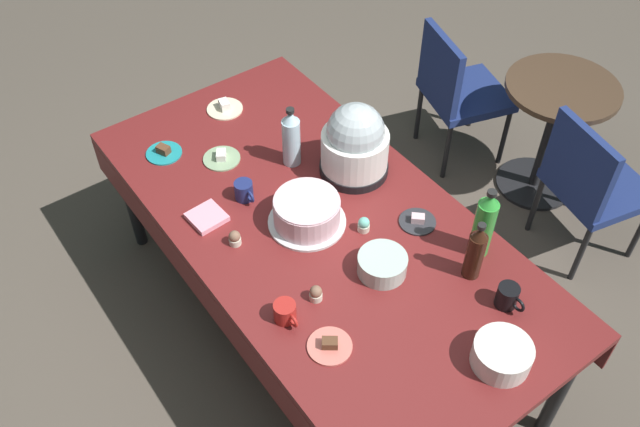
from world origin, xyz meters
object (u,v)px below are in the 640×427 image
object	(u,v)px
glass_salad_bowl	(382,264)
maroon_chair_right	(591,182)
soda_bottle_cola	(475,252)
round_cafe_table	(553,119)
soda_bottle_lime_soda	(484,224)
dessert_plate_coral	(330,345)
cupcake_vanilla	(235,238)
coffee_mug_black	(508,297)
dessert_plate_teal	(164,152)
cupcake_berry	(364,225)
ceramic_snack_bowl	(502,355)
potluck_table	(320,232)
frosted_layer_cake	(307,212)
dessert_plate_charcoal	(418,221)
slow_cooker	(355,143)
coffee_mug_navy	(244,191)
dessert_plate_sage	(222,158)
coffee_mug_red	(285,312)
soda_bottle_water	(291,138)
cupcake_lemon	(316,293)
maroon_chair_left	(457,88)
dessert_plate_cream	(225,108)

from	to	relation	value
glass_salad_bowl	maroon_chair_right	distance (m)	1.38
soda_bottle_cola	round_cafe_table	bearing A→B (deg)	115.43
soda_bottle_lime_soda	round_cafe_table	world-z (taller)	soda_bottle_lime_soda
dessert_plate_coral	cupcake_vanilla	xyz separation A→B (m)	(-0.62, -0.02, 0.02)
coffee_mug_black	dessert_plate_teal	bearing A→B (deg)	-157.12
cupcake_berry	cupcake_vanilla	world-z (taller)	same
ceramic_snack_bowl	maroon_chair_right	world-z (taller)	maroon_chair_right
potluck_table	soda_bottle_cola	world-z (taller)	soda_bottle_cola
dessert_plate_teal	maroon_chair_right	bearing A→B (deg)	56.13
dessert_plate_coral	cupcake_berry	world-z (taller)	cupcake_berry
potluck_table	frosted_layer_cake	world-z (taller)	frosted_layer_cake
cupcake_vanilla	soda_bottle_lime_soda	xyz separation A→B (m)	(0.61, 0.77, 0.12)
glass_salad_bowl	dessert_plate_charcoal	bearing A→B (deg)	111.20
glass_salad_bowl	soda_bottle_lime_soda	distance (m)	0.42
ceramic_snack_bowl	dessert_plate_coral	size ratio (longest dim) A/B	1.28
slow_cooker	coffee_mug_navy	size ratio (longest dim) A/B	2.94
soda_bottle_lime_soda	soda_bottle_cola	distance (m)	0.13
dessert_plate_sage	coffee_mug_navy	size ratio (longest dim) A/B	1.42
slow_cooker	round_cafe_table	xyz separation A→B (m)	(0.11, 1.30, -0.41)
ceramic_snack_bowl	cupcake_vanilla	size ratio (longest dim) A/B	3.09
dessert_plate_charcoal	dessert_plate_sage	world-z (taller)	dessert_plate_sage
dessert_plate_coral	coffee_mug_red	size ratio (longest dim) A/B	1.34
round_cafe_table	potluck_table	bearing A→B (deg)	-88.22
round_cafe_table	soda_bottle_water	bearing A→B (deg)	-102.31
soda_bottle_water	dessert_plate_teal	bearing A→B (deg)	-131.31
cupcake_berry	round_cafe_table	bearing A→B (deg)	97.37
dessert_plate_teal	cupcake_lemon	size ratio (longest dim) A/B	2.44
dessert_plate_sage	coffee_mug_black	distance (m)	1.40
maroon_chair_right	coffee_mug_black	bearing A→B (deg)	-71.05
glass_salad_bowl	maroon_chair_left	bearing A→B (deg)	124.47
dessert_plate_coral	soda_bottle_lime_soda	xyz separation A→B (m)	(-0.01, 0.75, 0.15)
coffee_mug_red	soda_bottle_lime_soda	bearing A→B (deg)	77.25
dessert_plate_sage	maroon_chair_left	distance (m)	1.55
dessert_plate_sage	soda_bottle_water	world-z (taller)	soda_bottle_water
glass_salad_bowl	dessert_plate_coral	size ratio (longest dim) A/B	1.19
dessert_plate_sage	maroon_chair_right	size ratio (longest dim) A/B	0.20
glass_salad_bowl	round_cafe_table	xyz separation A→B (m)	(-0.40, 1.57, -0.29)
frosted_layer_cake	soda_bottle_lime_soda	size ratio (longest dim) A/B	0.98
cupcake_berry	maroon_chair_right	bearing A→B (deg)	79.25
coffee_mug_navy	maroon_chair_right	distance (m)	1.74
dessert_plate_charcoal	dessert_plate_teal	bearing A→B (deg)	-147.08
dessert_plate_cream	dessert_plate_charcoal	bearing A→B (deg)	13.02
ceramic_snack_bowl	cupcake_lemon	world-z (taller)	ceramic_snack_bowl
dessert_plate_sage	potluck_table	bearing A→B (deg)	12.97
glass_salad_bowl	dessert_plate_coral	world-z (taller)	glass_salad_bowl
slow_cooker	glass_salad_bowl	xyz separation A→B (m)	(0.52, -0.27, -0.12)
ceramic_snack_bowl	dessert_plate_coral	distance (m)	0.60
coffee_mug_red	round_cafe_table	bearing A→B (deg)	100.42
potluck_table	soda_bottle_lime_soda	world-z (taller)	soda_bottle_lime_soda
dessert_plate_charcoal	cupcake_lemon	xyz separation A→B (m)	(0.07, -0.57, 0.02)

